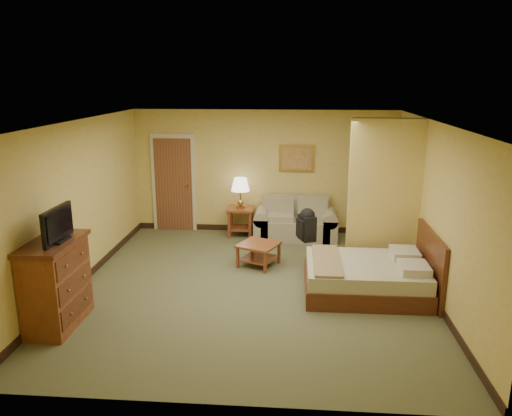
# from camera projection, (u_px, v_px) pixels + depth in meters

# --- Properties ---
(floor) EXTENTS (6.00, 6.00, 0.00)m
(floor) POSITION_uv_depth(u_px,v_px,m) (252.00, 286.00, 7.97)
(floor) COLOR #595D3C
(floor) RESTS_ON ground
(ceiling) EXTENTS (6.00, 6.00, 0.00)m
(ceiling) POSITION_uv_depth(u_px,v_px,m) (252.00, 122.00, 7.31)
(ceiling) COLOR white
(ceiling) RESTS_ON back_wall
(back_wall) EXTENTS (5.50, 0.02, 2.60)m
(back_wall) POSITION_uv_depth(u_px,v_px,m) (264.00, 172.00, 10.53)
(back_wall) COLOR #DBBF5D
(back_wall) RESTS_ON floor
(left_wall) EXTENTS (0.02, 6.00, 2.60)m
(left_wall) POSITION_uv_depth(u_px,v_px,m) (78.00, 204.00, 7.85)
(left_wall) COLOR #DBBF5D
(left_wall) RESTS_ON floor
(right_wall) EXTENTS (0.02, 6.00, 2.60)m
(right_wall) POSITION_uv_depth(u_px,v_px,m) (436.00, 211.00, 7.43)
(right_wall) COLOR #DBBF5D
(right_wall) RESTS_ON floor
(partition) EXTENTS (1.20, 0.15, 2.60)m
(partition) POSITION_uv_depth(u_px,v_px,m) (384.00, 196.00, 8.37)
(partition) COLOR #DBBF5D
(partition) RESTS_ON floor
(door) EXTENTS (0.94, 0.16, 2.10)m
(door) POSITION_uv_depth(u_px,v_px,m) (174.00, 183.00, 10.72)
(door) COLOR beige
(door) RESTS_ON floor
(baseboard) EXTENTS (5.50, 0.02, 0.12)m
(baseboard) POSITION_uv_depth(u_px,v_px,m) (264.00, 228.00, 10.84)
(baseboard) COLOR black
(baseboard) RESTS_ON floor
(loveseat) EXTENTS (1.69, 0.78, 0.85)m
(loveseat) POSITION_uv_depth(u_px,v_px,m) (295.00, 225.00, 10.33)
(loveseat) COLOR tan
(loveseat) RESTS_ON floor
(side_table) EXTENTS (0.54, 0.54, 0.60)m
(side_table) POSITION_uv_depth(u_px,v_px,m) (241.00, 217.00, 10.46)
(side_table) COLOR maroon
(side_table) RESTS_ON floor
(table_lamp) EXTENTS (0.38, 0.38, 0.63)m
(table_lamp) POSITION_uv_depth(u_px,v_px,m) (240.00, 185.00, 10.29)
(table_lamp) COLOR #A0773B
(table_lamp) RESTS_ON side_table
(coffee_table) EXTENTS (0.83, 0.83, 0.41)m
(coffee_table) POSITION_uv_depth(u_px,v_px,m) (259.00, 250.00, 8.79)
(coffee_table) COLOR maroon
(coffee_table) RESTS_ON floor
(wall_picture) EXTENTS (0.74, 0.04, 0.57)m
(wall_picture) POSITION_uv_depth(u_px,v_px,m) (297.00, 159.00, 10.38)
(wall_picture) COLOR #B78E3F
(wall_picture) RESTS_ON back_wall
(dresser) EXTENTS (0.58, 1.11, 1.19)m
(dresser) POSITION_uv_depth(u_px,v_px,m) (56.00, 283.00, 6.59)
(dresser) COLOR maroon
(dresser) RESTS_ON floor
(tv) EXTENTS (0.19, 0.74, 0.45)m
(tv) POSITION_uv_depth(u_px,v_px,m) (57.00, 225.00, 6.38)
(tv) COLOR black
(tv) RESTS_ON dresser
(bed) EXTENTS (1.90, 1.55, 1.00)m
(bed) POSITION_uv_depth(u_px,v_px,m) (370.00, 276.00, 7.66)
(bed) COLOR #4E2212
(bed) RESTS_ON floor
(backpack) EXTENTS (0.33, 0.39, 0.57)m
(backpack) POSITION_uv_depth(u_px,v_px,m) (307.00, 223.00, 8.62)
(backpack) COLOR black
(backpack) RESTS_ON bed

